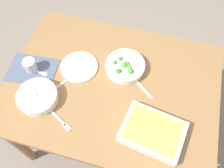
{
  "coord_description": "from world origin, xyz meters",
  "views": [
    {
      "loc": [
        -0.18,
        0.66,
        1.9
      ],
      "look_at": [
        0.0,
        0.0,
        0.74
      ],
      "focal_mm": 37.81,
      "sensor_mm": 36.0,
      "label": 1
    }
  ],
  "objects_px": {
    "spoon_by_broccoli": "(139,84)",
    "spoon_by_stew": "(58,86)",
    "drink_cup": "(31,66)",
    "spoon_spare": "(39,72)",
    "stew_bowl": "(38,97)",
    "broccoli_bowl": "(125,66)",
    "side_plate": "(79,67)",
    "fork_on_table": "(61,121)",
    "baking_dish": "(153,132)"
  },
  "relations": [
    {
      "from": "spoon_by_broccoli",
      "to": "spoon_by_stew",
      "type": "bearing_deg",
      "value": 17.44
    },
    {
      "from": "spoon_by_stew",
      "to": "spoon_by_broccoli",
      "type": "height_order",
      "value": "same"
    },
    {
      "from": "drink_cup",
      "to": "spoon_spare",
      "type": "distance_m",
      "value": 0.05
    },
    {
      "from": "stew_bowl",
      "to": "spoon_spare",
      "type": "distance_m",
      "value": 0.18
    },
    {
      "from": "broccoli_bowl",
      "to": "side_plate",
      "type": "distance_m",
      "value": 0.27
    },
    {
      "from": "side_plate",
      "to": "spoon_spare",
      "type": "distance_m",
      "value": 0.24
    },
    {
      "from": "stew_bowl",
      "to": "spoon_by_broccoli",
      "type": "bearing_deg",
      "value": -154.73
    },
    {
      "from": "spoon_by_stew",
      "to": "spoon_by_broccoli",
      "type": "bearing_deg",
      "value": -162.56
    },
    {
      "from": "side_plate",
      "to": "stew_bowl",
      "type": "bearing_deg",
      "value": 61.58
    },
    {
      "from": "side_plate",
      "to": "fork_on_table",
      "type": "relative_size",
      "value": 1.33
    },
    {
      "from": "broccoli_bowl",
      "to": "spoon_by_stew",
      "type": "relative_size",
      "value": 1.5
    },
    {
      "from": "drink_cup",
      "to": "side_plate",
      "type": "bearing_deg",
      "value": -160.51
    },
    {
      "from": "fork_on_table",
      "to": "broccoli_bowl",
      "type": "bearing_deg",
      "value": -120.85
    },
    {
      "from": "broccoli_bowl",
      "to": "baking_dish",
      "type": "relative_size",
      "value": 0.7
    },
    {
      "from": "baking_dish",
      "to": "drink_cup",
      "type": "bearing_deg",
      "value": -14.63
    },
    {
      "from": "stew_bowl",
      "to": "fork_on_table",
      "type": "bearing_deg",
      "value": 152.36
    },
    {
      "from": "spoon_by_stew",
      "to": "fork_on_table",
      "type": "xyz_separation_m",
      "value": [
        -0.09,
        0.19,
        -0.0
      ]
    },
    {
      "from": "broccoli_bowl",
      "to": "fork_on_table",
      "type": "bearing_deg",
      "value": 59.15
    },
    {
      "from": "stew_bowl",
      "to": "side_plate",
      "type": "xyz_separation_m",
      "value": [
        -0.14,
        -0.26,
        -0.03
      ]
    },
    {
      "from": "drink_cup",
      "to": "side_plate",
      "type": "height_order",
      "value": "drink_cup"
    },
    {
      "from": "broccoli_bowl",
      "to": "side_plate",
      "type": "height_order",
      "value": "broccoli_bowl"
    },
    {
      "from": "drink_cup",
      "to": "spoon_by_broccoli",
      "type": "distance_m",
      "value": 0.63
    },
    {
      "from": "stew_bowl",
      "to": "fork_on_table",
      "type": "relative_size",
      "value": 1.33
    },
    {
      "from": "baking_dish",
      "to": "drink_cup",
      "type": "distance_m",
      "value": 0.78
    },
    {
      "from": "baking_dish",
      "to": "fork_on_table",
      "type": "height_order",
      "value": "baking_dish"
    },
    {
      "from": "spoon_spare",
      "to": "fork_on_table",
      "type": "relative_size",
      "value": 1.07
    },
    {
      "from": "spoon_spare",
      "to": "drink_cup",
      "type": "bearing_deg",
      "value": -7.34
    },
    {
      "from": "fork_on_table",
      "to": "drink_cup",
      "type": "bearing_deg",
      "value": -41.98
    },
    {
      "from": "spoon_spare",
      "to": "baking_dish",
      "type": "bearing_deg",
      "value": 164.94
    },
    {
      "from": "baking_dish",
      "to": "spoon_by_stew",
      "type": "distance_m",
      "value": 0.58
    },
    {
      "from": "broccoli_bowl",
      "to": "spoon_by_stew",
      "type": "xyz_separation_m",
      "value": [
        0.33,
        0.22,
        -0.03
      ]
    },
    {
      "from": "baking_dish",
      "to": "spoon_spare",
      "type": "height_order",
      "value": "baking_dish"
    },
    {
      "from": "stew_bowl",
      "to": "spoon_by_stew",
      "type": "relative_size",
      "value": 1.42
    },
    {
      "from": "drink_cup",
      "to": "side_plate",
      "type": "distance_m",
      "value": 0.28
    },
    {
      "from": "side_plate",
      "to": "fork_on_table",
      "type": "xyz_separation_m",
      "value": [
        -0.02,
        0.35,
        -0.0
      ]
    },
    {
      "from": "broccoli_bowl",
      "to": "side_plate",
      "type": "xyz_separation_m",
      "value": [
        0.26,
        0.06,
        -0.02
      ]
    },
    {
      "from": "baking_dish",
      "to": "fork_on_table",
      "type": "xyz_separation_m",
      "value": [
        0.47,
        0.06,
        -0.03
      ]
    },
    {
      "from": "spoon_spare",
      "to": "side_plate",
      "type": "bearing_deg",
      "value": -155.83
    },
    {
      "from": "stew_bowl",
      "to": "drink_cup",
      "type": "height_order",
      "value": "drink_cup"
    },
    {
      "from": "stew_bowl",
      "to": "baking_dish",
      "type": "distance_m",
      "value": 0.63
    },
    {
      "from": "spoon_by_stew",
      "to": "stew_bowl",
      "type": "bearing_deg",
      "value": 55.79
    },
    {
      "from": "broccoli_bowl",
      "to": "side_plate",
      "type": "relative_size",
      "value": 1.06
    },
    {
      "from": "broccoli_bowl",
      "to": "spoon_by_broccoli",
      "type": "bearing_deg",
      "value": 142.35
    },
    {
      "from": "baking_dish",
      "to": "spoon_by_broccoli",
      "type": "height_order",
      "value": "baking_dish"
    },
    {
      "from": "baking_dish",
      "to": "spoon_by_broccoli",
      "type": "bearing_deg",
      "value": -65.38
    },
    {
      "from": "stew_bowl",
      "to": "broccoli_bowl",
      "type": "relative_size",
      "value": 0.94
    },
    {
      "from": "spoon_by_stew",
      "to": "fork_on_table",
      "type": "relative_size",
      "value": 0.94
    },
    {
      "from": "spoon_by_stew",
      "to": "spoon_spare",
      "type": "bearing_deg",
      "value": -22.53
    },
    {
      "from": "stew_bowl",
      "to": "spoon_by_stew",
      "type": "bearing_deg",
      "value": -124.21
    },
    {
      "from": "side_plate",
      "to": "spoon_by_stew",
      "type": "bearing_deg",
      "value": 65.7
    }
  ]
}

